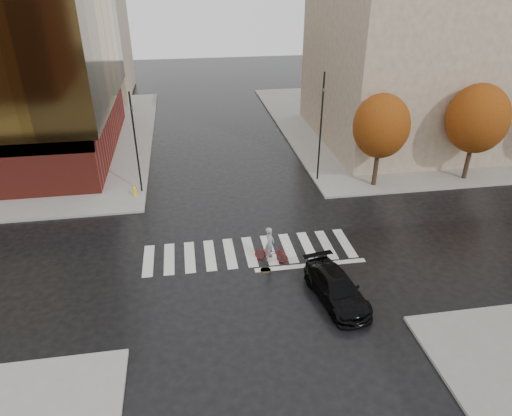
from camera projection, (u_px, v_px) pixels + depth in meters
The scene contains 13 objects.
ground at pixel (251, 257), 24.81m from camera, with size 120.00×120.00×0.00m, color black.
sidewalk_ne at pixel (425, 121), 46.01m from camera, with size 30.00×30.00×0.15m, color gray.
crosswalk at pixel (250, 251), 25.24m from camera, with size 12.00×3.00×0.01m, color silver.
building_ne_tan at pixel (422, 31), 37.67m from camera, with size 16.00×16.00×18.00m, color gray.
building_nw_far at pixel (55, 4), 49.92m from camera, with size 14.00×12.00×20.00m, color gray.
tree_ne_a at pixel (381, 126), 30.55m from camera, with size 3.80×3.80×6.50m.
tree_ne_b at pixel (478, 119), 31.47m from camera, with size 4.20×4.20×6.89m.
sedan at pixel (337, 288), 21.36m from camera, with size 1.83×4.49×1.30m, color black.
cyclist at pixel (271, 250), 24.11m from camera, with size 1.92×1.32×2.07m.
traffic_light_nw at pixel (135, 137), 29.84m from camera, with size 0.21×0.18×6.89m.
traffic_light_ne at pixel (321, 120), 31.37m from camera, with size 0.16×0.19×7.68m.
fire_hydrant at pixel (135, 190), 30.85m from camera, with size 0.24×0.24×0.68m.
manhole at pixel (266, 270), 23.71m from camera, with size 0.56×0.56×0.01m, color #4F411C.
Camera 1 is at (-3.04, -20.38, 14.07)m, focal length 32.00 mm.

